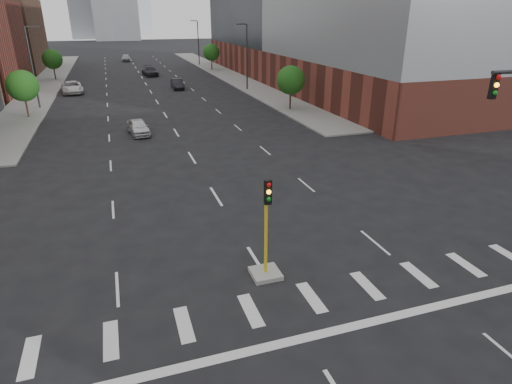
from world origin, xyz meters
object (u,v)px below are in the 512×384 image
car_mid_right (177,84)px  median_traffic_signal (266,256)px  car_far_left (72,87)px  car_distant (126,58)px  car_deep_right (150,71)px  car_near_left (138,127)px

car_mid_right → median_traffic_signal: bearing=-94.0°
car_far_left → car_distant: 44.50m
car_mid_right → car_deep_right: (-2.43, 16.21, 0.08)m
median_traffic_signal → car_far_left: (-10.50, 51.40, -0.18)m
car_distant → median_traffic_signal: bearing=-85.9°
car_far_left → car_deep_right: (12.14, 15.38, 0.01)m
median_traffic_signal → car_mid_right: 50.74m
car_mid_right → car_deep_right: size_ratio=0.80×
car_distant → car_mid_right: bearing=-79.9°
median_traffic_signal → car_distant: bearing=90.7°
car_near_left → car_mid_right: car_mid_right is taller
median_traffic_signal → car_near_left: 25.66m
car_far_left → car_mid_right: bearing=-10.5°
car_deep_right → car_distant: (-2.82, 28.14, 0.00)m
median_traffic_signal → car_near_left: bearing=97.5°
car_deep_right → car_distant: size_ratio=1.17×
car_deep_right → car_distant: car_distant is taller
car_far_left → car_deep_right: car_deep_right is taller
median_traffic_signal → car_far_left: size_ratio=0.77×
car_mid_right → car_deep_right: bearing=99.1°
car_near_left → median_traffic_signal: bearing=-89.5°
median_traffic_signal → car_far_left: bearing=101.5°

